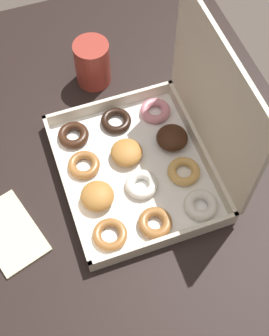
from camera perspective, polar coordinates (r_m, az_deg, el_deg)
ground_plane at (r=1.59m, az=-2.11°, el=-15.90°), size 8.00×8.00×0.00m
dining_table at (r=0.99m, az=-3.28°, el=-7.06°), size 1.20×0.87×0.72m
donut_box at (r=0.90m, az=2.39°, el=2.01°), size 0.34×0.29×0.30m
coffee_mug at (r=1.04m, az=-5.16°, el=12.68°), size 0.08×0.08×0.11m
paper_napkin at (r=0.91m, az=-14.96°, el=-7.60°), size 0.17×0.13×0.01m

